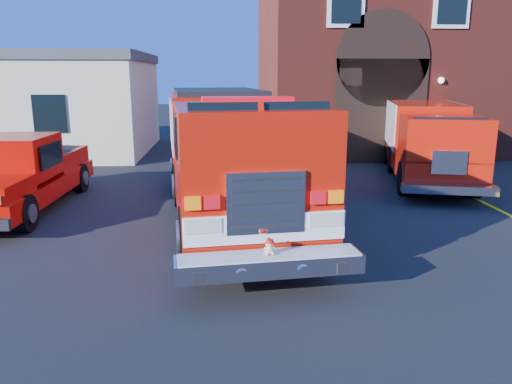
{
  "coord_description": "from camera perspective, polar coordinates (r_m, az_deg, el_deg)",
  "views": [
    {
      "loc": [
        -0.6,
        -10.15,
        3.42
      ],
      "look_at": [
        0.0,
        -1.2,
        1.3
      ],
      "focal_mm": 35.0,
      "sensor_mm": 36.0,
      "label": 1
    }
  ],
  "objects": [
    {
      "name": "ground",
      "position": [
        10.73,
        -0.43,
        -5.29
      ],
      "size": [
        100.0,
        100.0,
        0.0
      ],
      "primitive_type": "plane",
      "color": "black",
      "rests_on": "ground"
    },
    {
      "name": "parking_stripe_mid",
      "position": [
        16.2,
        22.26,
        0.12
      ],
      "size": [
        0.12,
        3.0,
        0.01
      ],
      "primitive_type": "cube",
      "color": "yellow",
      "rests_on": "ground"
    },
    {
      "name": "parking_stripe_far",
      "position": [
        18.88,
        18.34,
        2.19
      ],
      "size": [
        0.12,
        3.0,
        0.01
      ],
      "primitive_type": "cube",
      "color": "yellow",
      "rests_on": "ground"
    },
    {
      "name": "fire_station",
      "position": [
        25.99,
        18.42,
        14.48
      ],
      "size": [
        15.2,
        10.2,
        8.45
      ],
      "color": "maroon",
      "rests_on": "ground"
    },
    {
      "name": "side_building",
      "position": [
        24.66,
        -24.1,
        9.33
      ],
      "size": [
        10.2,
        8.2,
        4.35
      ],
      "color": "#E8E6C3",
      "rests_on": "ground"
    },
    {
      "name": "fire_engine",
      "position": [
        12.17,
        -3.23,
        4.54
      ],
      "size": [
        3.82,
        10.09,
        3.03
      ],
      "color": "black",
      "rests_on": "ground"
    },
    {
      "name": "pickup_truck",
      "position": [
        14.16,
        -25.57,
        1.8
      ],
      "size": [
        2.35,
        6.01,
        1.94
      ],
      "color": "black",
      "rests_on": "ground"
    },
    {
      "name": "secondary_truck",
      "position": [
        17.61,
        19.0,
        5.78
      ],
      "size": [
        4.03,
        7.9,
        2.45
      ],
      "color": "black",
      "rests_on": "ground"
    }
  ]
}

